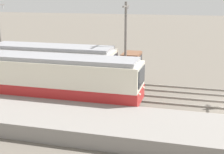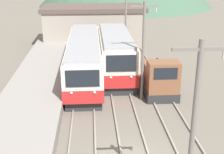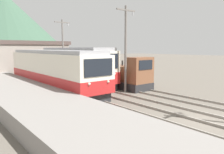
{
  "view_description": "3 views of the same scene",
  "coord_description": "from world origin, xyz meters",
  "px_view_note": "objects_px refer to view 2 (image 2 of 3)",
  "views": [
    {
      "loc": [
        -22.33,
        2.81,
        7.84
      ],
      "look_at": [
        0.22,
        8.81,
        1.58
      ],
      "focal_mm": 50.0,
      "sensor_mm": 36.0,
      "label": 1
    },
    {
      "loc": [
        -1.98,
        -13.18,
        9.57
      ],
      "look_at": [
        -0.45,
        9.12,
        1.48
      ],
      "focal_mm": 50.0,
      "sensor_mm": 36.0,
      "label": 2
    },
    {
      "loc": [
        -10.94,
        -5.45,
        3.82
      ],
      "look_at": [
        0.32,
        8.22,
        1.44
      ],
      "focal_mm": 35.0,
      "sensor_mm": 36.0,
      "label": 3
    }
  ],
  "objects_px": {
    "catenary_mast_far": "(126,21)",
    "commuter_train_center": "(116,56)",
    "commuter_train_left": "(84,60)",
    "catenary_mast_mid": "(143,49)",
    "catenary_mast_near": "(194,127)",
    "shunting_locomotive": "(159,79)"
  },
  "relations": [
    {
      "from": "commuter_train_left",
      "to": "catenary_mast_mid",
      "type": "bearing_deg",
      "value": -49.18
    },
    {
      "from": "commuter_train_center",
      "to": "catenary_mast_mid",
      "type": "height_order",
      "value": "catenary_mast_mid"
    },
    {
      "from": "shunting_locomotive",
      "to": "commuter_train_center",
      "type": "bearing_deg",
      "value": 122.47
    },
    {
      "from": "catenary_mast_far",
      "to": "commuter_train_center",
      "type": "bearing_deg",
      "value": -105.09
    },
    {
      "from": "commuter_train_center",
      "to": "catenary_mast_far",
      "type": "relative_size",
      "value": 1.46
    },
    {
      "from": "shunting_locomotive",
      "to": "catenary_mast_mid",
      "type": "bearing_deg",
      "value": -144.52
    },
    {
      "from": "commuter_train_left",
      "to": "catenary_mast_near",
      "type": "xyz_separation_m",
      "value": [
        4.31,
        -16.35,
        2.27
      ]
    },
    {
      "from": "catenary_mast_mid",
      "to": "catenary_mast_near",
      "type": "bearing_deg",
      "value": -90.0
    },
    {
      "from": "commuter_train_left",
      "to": "catenary_mast_mid",
      "type": "relative_size",
      "value": 1.96
    },
    {
      "from": "commuter_train_left",
      "to": "catenary_mast_far",
      "type": "bearing_deg",
      "value": 55.98
    },
    {
      "from": "commuter_train_center",
      "to": "catenary_mast_mid",
      "type": "xyz_separation_m",
      "value": [
        1.51,
        -5.78,
        2.17
      ]
    },
    {
      "from": "shunting_locomotive",
      "to": "catenary_mast_near",
      "type": "bearing_deg",
      "value": -96.85
    },
    {
      "from": "commuter_train_center",
      "to": "shunting_locomotive",
      "type": "height_order",
      "value": "commuter_train_center"
    },
    {
      "from": "commuter_train_center",
      "to": "catenary_mast_near",
      "type": "relative_size",
      "value": 1.46
    },
    {
      "from": "commuter_train_center",
      "to": "catenary_mast_mid",
      "type": "bearing_deg",
      "value": -75.38
    },
    {
      "from": "shunting_locomotive",
      "to": "catenary_mast_near",
      "type": "distance_m",
      "value": 12.82
    },
    {
      "from": "catenary_mast_near",
      "to": "catenary_mast_far",
      "type": "xyz_separation_m",
      "value": [
        0.0,
        22.73,
        0.0
      ]
    },
    {
      "from": "catenary_mast_near",
      "to": "catenary_mast_far",
      "type": "distance_m",
      "value": 22.73
    },
    {
      "from": "shunting_locomotive",
      "to": "catenary_mast_near",
      "type": "xyz_separation_m",
      "value": [
        -1.49,
        -12.43,
        2.74
      ]
    },
    {
      "from": "commuter_train_left",
      "to": "commuter_train_center",
      "type": "xyz_separation_m",
      "value": [
        2.8,
        0.79,
        0.1
      ]
    },
    {
      "from": "shunting_locomotive",
      "to": "catenary_mast_mid",
      "type": "relative_size",
      "value": 0.63
    },
    {
      "from": "shunting_locomotive",
      "to": "catenary_mast_near",
      "type": "height_order",
      "value": "catenary_mast_near"
    }
  ]
}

